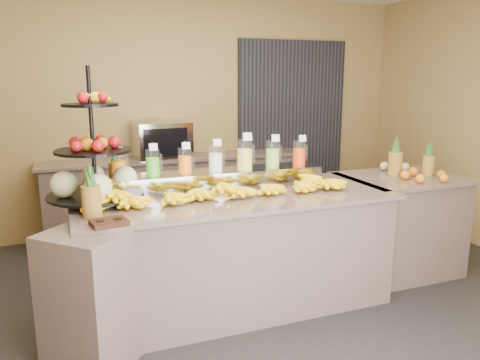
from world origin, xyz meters
TOP-DOWN VIEW (x-y plane):
  - ground at (0.00, 0.00)m, footprint 6.00×6.00m
  - room_envelope at (0.19, 0.79)m, footprint 6.04×5.02m
  - buffet_counter at (-0.12, 0.26)m, footprint 2.75×1.25m
  - right_counter at (1.70, 0.40)m, footprint 1.08×0.88m
  - back_ledge at (0.00, 2.25)m, footprint 3.10×0.55m
  - pitcher_tray at (-0.08, 0.58)m, footprint 1.85×0.30m
  - juice_pitcher_orange_a at (-0.86, 0.58)m, footprint 0.11×0.11m
  - juice_pitcher_green at (-0.60, 0.58)m, footprint 0.11×0.12m
  - juice_pitcher_orange_b at (-0.34, 0.58)m, footprint 0.11×0.11m
  - juice_pitcher_milk at (-0.08, 0.58)m, footprint 0.12×0.12m
  - juice_pitcher_lemon at (0.18, 0.58)m, footprint 0.13×0.14m
  - juice_pitcher_lime at (0.44, 0.58)m, footprint 0.12×0.13m
  - juice_pitcher_orange_c at (0.70, 0.58)m, footprint 0.12×0.12m
  - banana_heap at (-0.16, 0.28)m, footprint 2.13×0.19m
  - fruit_stand at (-0.99, 0.49)m, footprint 0.72×0.72m
  - condiment_caddy at (-1.02, -0.12)m, footprint 0.24×0.20m
  - pineapple_left_a at (-1.10, 0.09)m, footprint 0.13×0.13m
  - pineapple_left_b at (-0.86, 0.80)m, footprint 0.13×0.13m
  - right_fruit_pile at (1.78, 0.30)m, footprint 0.43×0.41m
  - oven_warmer at (-0.17, 2.25)m, footprint 0.65×0.48m

SIDE VIEW (x-z plane):
  - ground at x=0.00m, z-range 0.00..0.00m
  - buffet_counter at x=-0.12m, z-range 0.00..0.93m
  - back_ledge at x=0.00m, z-range 0.00..0.93m
  - right_counter at x=1.70m, z-range 0.00..0.93m
  - condiment_caddy at x=-1.02m, z-range 0.93..0.96m
  - banana_heap at x=-0.16m, z-range 0.91..1.09m
  - right_fruit_pile at x=1.78m, z-range 0.89..1.12m
  - pitcher_tray at x=-0.08m, z-range 0.93..1.08m
  - pineapple_left_a at x=-1.10m, z-range 0.88..1.25m
  - pineapple_left_b at x=-0.86m, z-range 0.88..1.28m
  - oven_warmer at x=-0.17m, z-range 0.93..1.34m
  - juice_pitcher_orange_a at x=-0.86m, z-range 1.04..1.30m
  - juice_pitcher_orange_b at x=-0.34m, z-range 1.04..1.30m
  - juice_pitcher_green at x=-0.60m, z-range 1.04..1.31m
  - juice_pitcher_orange_c at x=0.70m, z-range 1.03..1.31m
  - juice_pitcher_milk at x=-0.08m, z-range 1.03..1.32m
  - fruit_stand at x=-0.99m, z-range 0.68..1.68m
  - juice_pitcher_lime at x=0.44m, z-range 1.03..1.33m
  - juice_pitcher_lemon at x=0.18m, z-range 1.03..1.35m
  - room_envelope at x=0.19m, z-range 0.47..3.29m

